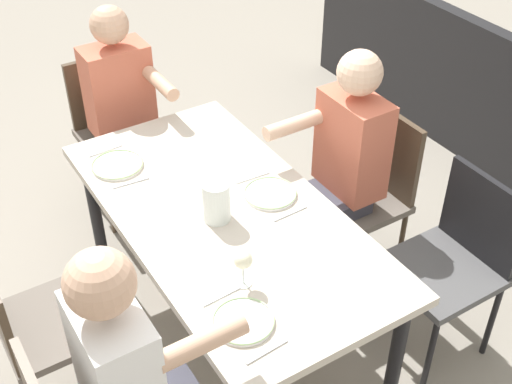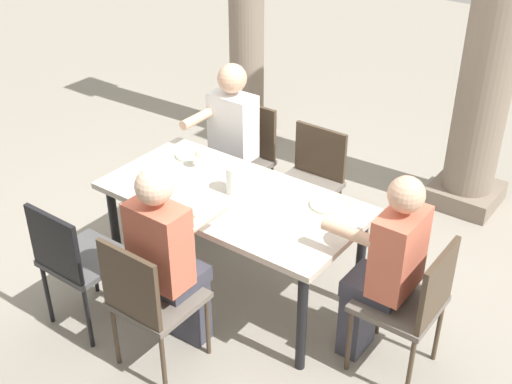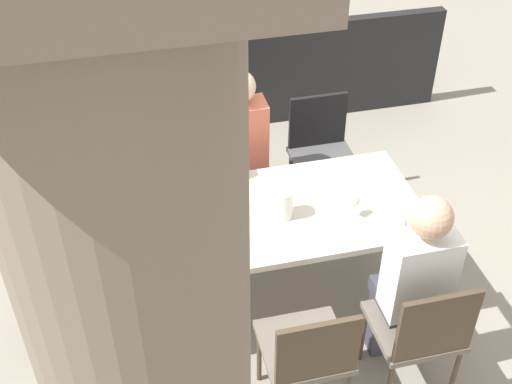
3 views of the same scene
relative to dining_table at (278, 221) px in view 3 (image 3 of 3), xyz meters
The scene contains 22 objects.
ground_plane 0.67m from the dining_table, ahead, with size 16.00×16.00×0.00m, color gray.
dining_table is the anchor object (origin of this frame).
chair_west_north 1.02m from the dining_table, 123.31° to the left, with size 0.44×0.44×0.89m.
chair_west_south 1.02m from the dining_table, 123.38° to the right, with size 0.44×0.44×0.89m.
chair_mid_north 0.85m from the dining_table, 85.89° to the left, with size 0.44×0.44×0.87m.
chair_mid_south 0.86m from the dining_table, 85.92° to the right, with size 0.44×0.44×0.90m.
chair_head_east 1.26m from the dining_table, ahead, with size 0.44×0.44×0.89m.
diner_woman_green 0.85m from the dining_table, 130.59° to the left, with size 0.35×0.50×1.29m.
diner_man_white 1.07m from the dining_table, ahead, with size 0.49×0.35×1.26m.
diner_guest_third 0.66m from the dining_table, 84.49° to the right, with size 0.35×0.49×1.28m.
patio_railing 2.10m from the dining_table, 90.00° to the right, with size 4.08×0.10×0.90m, color black.
plate_0 0.62m from the dining_table, 156.04° to the left, with size 0.22×0.22×0.02m.
wine_glass_0 0.47m from the dining_table, 159.32° to the left, with size 0.07×0.07×0.16m.
fork_0 0.76m from the dining_table, 160.66° to the left, with size 0.02×0.17×0.01m, color silver.
spoon_0 0.49m from the dining_table, 148.80° to the left, with size 0.02×0.17×0.01m, color silver.
plate_1 0.24m from the dining_table, 90.56° to the right, with size 0.23×0.23×0.02m.
fork_1 0.28m from the dining_table, 124.07° to the right, with size 0.02×0.17×0.01m, color silver.
spoon_1 0.28m from the dining_table, 56.71° to the right, with size 0.02×0.17×0.01m, color silver.
plate_2 0.61m from the dining_table, 24.90° to the left, with size 0.24×0.24×0.02m.
fork_2 0.48m from the dining_table, 32.53° to the left, with size 0.02×0.17×0.01m, color silver.
spoon_2 0.75m from the dining_table, 20.04° to the left, with size 0.02×0.17×0.01m, color silver.
water_pitcher 0.16m from the dining_table, 106.93° to the left, with size 0.12×0.12×0.18m.
Camera 3 is at (0.83, 2.88, 3.27)m, focal length 47.48 mm.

